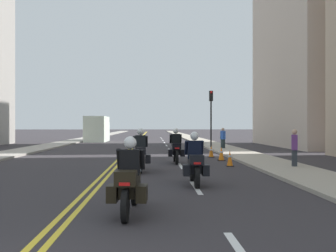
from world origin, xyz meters
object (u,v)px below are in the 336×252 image
(motorcycle_2, at_px, (140,154))
(motorcycle_3, at_px, (176,149))
(traffic_light_near, at_px, (211,108))
(pedestrian_2, at_px, (223,138))
(traffic_cone_2, at_px, (211,151))
(motorcycle_0, at_px, (129,182))
(traffic_cone_0, at_px, (230,158))
(parked_truck, at_px, (98,130))
(pedestrian_0, at_px, (294,148))
(motorcycle_1, at_px, (195,163))
(traffic_cone_1, at_px, (221,154))

(motorcycle_2, distance_m, motorcycle_3, 3.66)
(traffic_light_near, relative_size, pedestrian_2, 2.78)
(motorcycle_3, height_order, traffic_cone_2, motorcycle_3)
(motorcycle_0, xyz_separation_m, traffic_cone_0, (3.87, 9.25, -0.30))
(motorcycle_2, distance_m, parked_truck, 29.91)
(motorcycle_2, xyz_separation_m, parked_truck, (-5.71, 29.35, 0.59))
(motorcycle_2, distance_m, traffic_light_near, 16.39)
(traffic_cone_0, height_order, traffic_cone_2, traffic_cone_0)
(traffic_cone_0, relative_size, traffic_light_near, 0.15)
(motorcycle_0, bearing_deg, pedestrian_0, 55.14)
(pedestrian_2, height_order, parked_truck, parked_truck)
(motorcycle_2, bearing_deg, motorcycle_1, -65.80)
(traffic_light_near, relative_size, pedestrian_0, 2.75)
(motorcycle_1, relative_size, traffic_light_near, 0.48)
(pedestrian_0, height_order, pedestrian_2, pedestrian_0)
(motorcycle_3, height_order, traffic_cone_1, motorcycle_3)
(motorcycle_2, height_order, pedestrian_2, motorcycle_2)
(motorcycle_0, relative_size, traffic_cone_0, 3.24)
(motorcycle_0, height_order, traffic_cone_2, motorcycle_0)
(traffic_cone_0, distance_m, parked_truck, 29.17)
(motorcycle_0, xyz_separation_m, traffic_light_near, (5.06, 22.81, 2.49))
(motorcycle_1, bearing_deg, traffic_light_near, 80.64)
(motorcycle_2, height_order, motorcycle_3, motorcycle_2)
(traffic_cone_0, distance_m, traffic_cone_2, 4.98)
(motorcycle_1, xyz_separation_m, traffic_cone_2, (2.05, 10.37, -0.32))
(traffic_cone_2, relative_size, pedestrian_2, 0.41)
(motorcycle_0, bearing_deg, pedestrian_2, 78.14)
(motorcycle_3, xyz_separation_m, pedestrian_0, (4.73, -2.67, 0.17))
(motorcycle_3, distance_m, traffic_cone_2, 4.16)
(motorcycle_2, height_order, traffic_cone_2, motorcycle_2)
(motorcycle_0, relative_size, pedestrian_0, 1.38)
(traffic_light_near, bearing_deg, pedestrian_0, -85.16)
(motorcycle_0, xyz_separation_m, motorcycle_1, (1.74, 3.87, -0.00))
(motorcycle_0, relative_size, traffic_light_near, 0.50)
(pedestrian_2, relative_size, parked_truck, 0.25)
(traffic_cone_0, bearing_deg, traffic_cone_2, 90.94)
(traffic_cone_1, distance_m, traffic_cone_2, 2.18)
(motorcycle_1, xyz_separation_m, parked_truck, (-7.46, 32.91, 0.62))
(traffic_cone_1, bearing_deg, traffic_cone_2, 95.21)
(motorcycle_2, bearing_deg, pedestrian_0, 3.81)
(motorcycle_0, bearing_deg, traffic_cone_1, 74.94)
(traffic_light_near, bearing_deg, traffic_cone_1, -95.72)
(traffic_cone_1, distance_m, parked_truck, 26.57)
(motorcycle_1, relative_size, traffic_cone_0, 3.08)
(motorcycle_2, relative_size, traffic_cone_0, 3.28)
(motorcycle_3, height_order, pedestrian_0, motorcycle_3)
(traffic_light_near, xyz_separation_m, pedestrian_0, (1.25, -14.76, -2.30))
(motorcycle_1, height_order, pedestrian_2, pedestrian_2)
(motorcycle_0, height_order, traffic_cone_0, motorcycle_0)
(traffic_cone_2, relative_size, pedestrian_0, 0.41)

